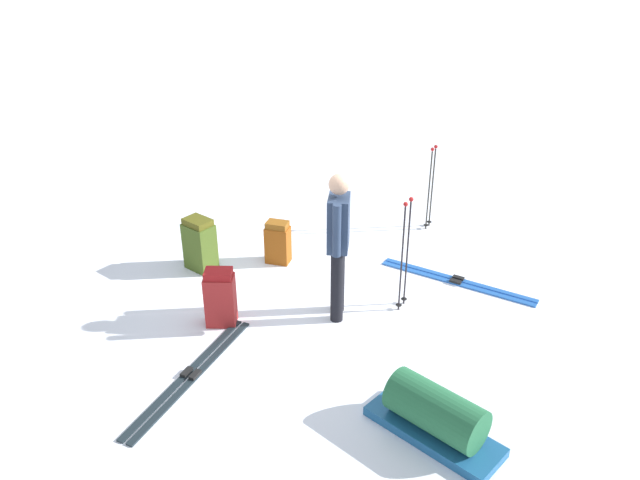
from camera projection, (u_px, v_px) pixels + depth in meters
ground_plane at (320, 292)px, 7.54m from camera, size 80.00×80.00×0.00m
skier_standing at (338, 240)px, 6.67m from camera, size 0.45×0.40×1.70m
ski_pair_near at (191, 375)px, 6.15m from camera, size 1.89×0.92×0.05m
ski_pair_far at (457, 281)px, 7.73m from camera, size 0.70×1.93×0.05m
backpack_large_dark at (278, 243)px, 8.07m from camera, size 0.34×0.37×0.57m
backpack_bright at (200, 244)px, 7.89m from camera, size 0.32×0.41×0.69m
backpack_small_spare at (220, 298)px, 6.81m from camera, size 0.39×0.39×0.67m
ski_poles_planted_near at (431, 183)px, 8.78m from camera, size 0.19×0.11×1.23m
ski_poles_planted_far at (405, 250)px, 6.91m from camera, size 0.21×0.11×1.35m
gear_sled at (435, 415)px, 5.36m from camera, size 0.53×1.24×0.49m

